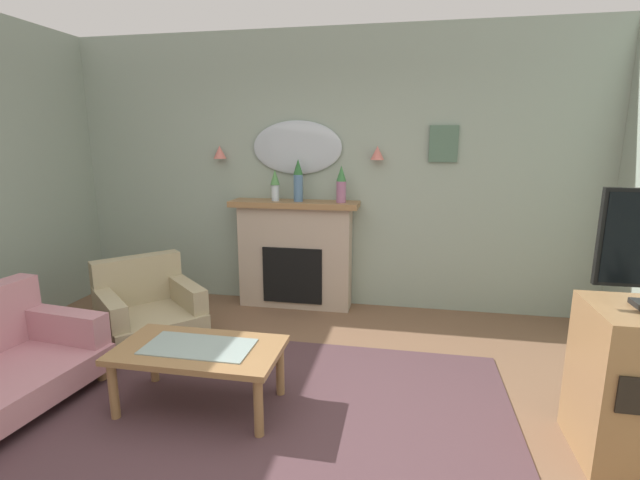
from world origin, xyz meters
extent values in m
cube|color=brown|center=(0.00, 0.00, -0.05)|extent=(6.61, 6.00, 0.10)
cube|color=#93A393|center=(0.00, 2.55, 1.45)|extent=(6.61, 0.10, 2.90)
cube|color=#4C3338|center=(0.00, 0.20, 0.01)|extent=(3.20, 2.40, 0.01)
cube|color=tan|center=(-0.32, 2.34, 0.55)|extent=(1.20, 0.28, 1.10)
cube|color=black|center=(-0.32, 2.24, 0.38)|extent=(0.64, 0.12, 0.60)
cube|color=olive|center=(-0.32, 2.32, 1.13)|extent=(1.36, 0.36, 0.06)
cylinder|color=silver|center=(-0.52, 2.30, 1.24)|extent=(0.08, 0.08, 0.17)
cone|color=#4C8447|center=(-0.52, 2.30, 1.41)|extent=(0.10, 0.10, 0.16)
cylinder|color=#4C7093|center=(-0.27, 2.30, 1.30)|extent=(0.10, 0.10, 0.28)
cone|color=#2D6633|center=(-0.27, 2.30, 1.52)|extent=(0.10, 0.10, 0.16)
cylinder|color=#9E6084|center=(0.18, 2.30, 1.27)|extent=(0.10, 0.10, 0.22)
cone|color=#38753D|center=(0.18, 2.30, 1.46)|extent=(0.10, 0.10, 0.16)
ellipsoid|color=#B2BCC6|center=(-0.32, 2.47, 1.71)|extent=(0.96, 0.06, 0.56)
cone|color=#D17066|center=(-1.17, 2.42, 1.66)|extent=(0.14, 0.14, 0.14)
cone|color=#D17066|center=(0.53, 2.42, 1.66)|extent=(0.14, 0.14, 0.14)
cube|color=#4C6B56|center=(1.18, 2.48, 1.75)|extent=(0.28, 0.03, 0.36)
cube|color=olive|center=(-0.48, 0.30, 0.42)|extent=(1.10, 0.60, 0.04)
cube|color=#8C9E99|center=(-0.48, 0.30, 0.44)|extent=(0.72, 0.36, 0.01)
cylinder|color=olive|center=(-0.97, 0.06, 0.20)|extent=(0.06, 0.06, 0.40)
cylinder|color=olive|center=(0.01, 0.06, 0.20)|extent=(0.06, 0.06, 0.40)
cylinder|color=olive|center=(-0.97, 0.54, 0.20)|extent=(0.06, 0.06, 0.40)
cylinder|color=olive|center=(0.01, 0.54, 0.20)|extent=(0.06, 0.06, 0.40)
cube|color=#B77A84|center=(-1.72, 0.53, 0.40)|extent=(0.77, 0.24, 0.24)
cylinder|color=olive|center=(-1.38, 0.48, 0.05)|extent=(0.07, 0.07, 0.10)
cylinder|color=olive|center=(-2.06, 0.56, 0.05)|extent=(0.07, 0.07, 0.10)
cube|color=tan|center=(-1.41, 1.24, 0.18)|extent=(1.13, 1.13, 0.16)
cube|color=tan|center=(-1.66, 1.47, 0.48)|extent=(0.66, 0.70, 0.45)
cube|color=tan|center=(-1.64, 0.99, 0.37)|extent=(0.63, 0.59, 0.22)
cube|color=tan|center=(-1.18, 1.49, 0.37)|extent=(0.63, 0.59, 0.22)
cylinder|color=olive|center=(-1.38, 0.76, 0.05)|extent=(0.06, 0.06, 0.10)
cylinder|color=olive|center=(-0.93, 1.26, 0.05)|extent=(0.06, 0.06, 0.10)
cylinder|color=olive|center=(-1.89, 1.21, 0.05)|extent=(0.06, 0.06, 0.10)
cylinder|color=olive|center=(-1.43, 1.72, 0.05)|extent=(0.06, 0.06, 0.10)
camera|label=1|loc=(0.84, -2.30, 1.79)|focal=25.58mm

